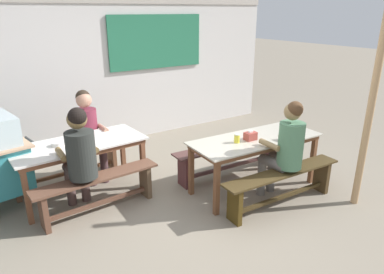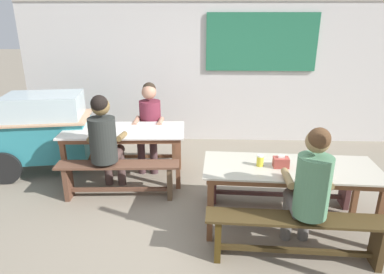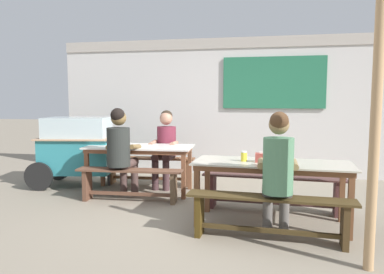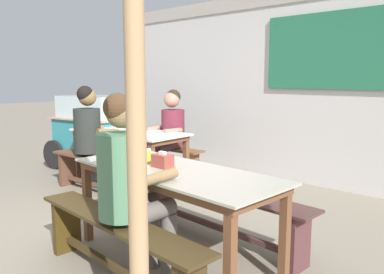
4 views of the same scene
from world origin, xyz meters
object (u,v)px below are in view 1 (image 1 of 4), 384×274
at_px(bench_far_front, 98,188).
at_px(condiment_jar, 237,138).
at_px(soup_bowl, 58,144).
at_px(tissue_box, 250,136).
at_px(bench_near_front, 282,183).
at_px(dining_table_far, 79,148).
at_px(wooden_support_post, 370,110).
at_px(dining_table_near, 255,143).
at_px(person_left_back_turned, 80,154).
at_px(person_center_facing, 88,129).
at_px(person_near_front, 286,146).
at_px(bench_far_back, 68,160).
at_px(bench_near_back, 230,155).

bearing_deg(bench_far_front, condiment_jar, -19.26).
bearing_deg(soup_bowl, tissue_box, -28.49).
distance_m(bench_near_front, condiment_jar, 0.78).
height_order(dining_table_far, wooden_support_post, wooden_support_post).
relative_size(bench_far_front, wooden_support_post, 0.63).
bearing_deg(bench_near_front, condiment_jar, 118.39).
relative_size(dining_table_near, bench_far_front, 1.19).
distance_m(dining_table_far, person_left_back_turned, 0.50).
distance_m(person_center_facing, wooden_support_post, 3.66).
height_order(person_left_back_turned, condiment_jar, person_left_back_turned).
bearing_deg(bench_far_front, person_near_front, -27.47).
distance_m(dining_table_far, condiment_jar, 2.01).
bearing_deg(bench_far_front, dining_table_near, -16.57).
xyz_separation_m(bench_far_front, person_center_facing, (0.25, 1.01, 0.42)).
relative_size(bench_far_front, condiment_jar, 12.98).
bearing_deg(tissue_box, person_center_facing, 135.01).
xyz_separation_m(dining_table_far, person_near_front, (2.05, -1.58, 0.10)).
relative_size(dining_table_near, bench_near_front, 1.07).
bearing_deg(bench_near_front, dining_table_near, 87.38).
height_order(dining_table_near, wooden_support_post, wooden_support_post).
xyz_separation_m(bench_far_front, wooden_support_post, (2.78, -1.59, 0.91)).
relative_size(bench_far_back, person_left_back_turned, 1.18).
bearing_deg(dining_table_far, wooden_support_post, -37.17).
distance_m(bench_near_back, tissue_box, 0.74).
distance_m(bench_far_back, condiment_jar, 2.42).
bearing_deg(soup_bowl, dining_table_far, -6.03).
xyz_separation_m(dining_table_near, person_left_back_turned, (-2.12, 0.64, 0.11)).
bearing_deg(bench_far_back, person_left_back_turned, -95.11).
bearing_deg(tissue_box, dining_table_far, 149.06).
bearing_deg(dining_table_near, tissue_box, -173.49).
bearing_deg(bench_near_front, bench_far_front, 150.03).
bearing_deg(bench_near_front, bench_near_back, 87.38).
bearing_deg(soup_bowl, person_near_front, -35.04).
xyz_separation_m(dining_table_near, bench_near_back, (0.02, 0.53, -0.35)).
bearing_deg(bench_far_front, person_left_back_turned, 158.46).
bearing_deg(bench_near_front, tissue_box, 99.22).
distance_m(bench_near_front, person_near_front, 0.46).
xyz_separation_m(bench_far_back, person_center_facing, (0.31, -0.06, 0.43)).
xyz_separation_m(bench_near_back, bench_near_front, (-0.05, -1.07, 0.01)).
height_order(person_center_facing, tissue_box, person_center_facing).
xyz_separation_m(condiment_jar, soup_bowl, (-1.92, 1.13, -0.03)).
bearing_deg(condiment_jar, person_near_front, -51.82).
distance_m(dining_table_far, bench_far_back, 0.64).
xyz_separation_m(dining_table_near, person_near_front, (0.06, -0.47, 0.09)).
bearing_deg(person_center_facing, bench_far_back, 169.50).
relative_size(dining_table_near, bench_far_back, 1.16).
bearing_deg(bench_far_back, bench_near_front, -47.52).
distance_m(person_left_back_turned, wooden_support_post, 3.39).
bearing_deg(soup_bowl, person_center_facing, 40.68).
bearing_deg(person_center_facing, condiment_jar, -48.58).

